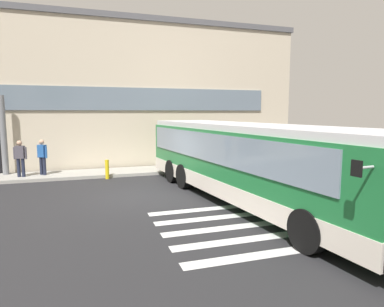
{
  "coord_description": "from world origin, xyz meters",
  "views": [
    {
      "loc": [
        -1.93,
        -12.08,
        3.1
      ],
      "look_at": [
        1.99,
        0.07,
        1.5
      ],
      "focal_mm": 30.95,
      "sensor_mm": 36.0,
      "label": 1
    }
  ],
  "objects_px": {
    "entry_support_column": "(3,135)",
    "bus_main_foreground": "(247,164)",
    "safety_bollard_yellow": "(107,169)",
    "passenger_near_column": "(21,156)",
    "passenger_by_doorway": "(42,155)"
  },
  "relations": [
    {
      "from": "passenger_near_column",
      "to": "safety_bollard_yellow",
      "type": "distance_m",
      "value": 3.94
    },
    {
      "from": "passenger_near_column",
      "to": "passenger_by_doorway",
      "type": "distance_m",
      "value": 0.91
    },
    {
      "from": "bus_main_foreground",
      "to": "passenger_near_column",
      "type": "bearing_deg",
      "value": 141.23
    },
    {
      "from": "passenger_by_doorway",
      "to": "safety_bollard_yellow",
      "type": "xyz_separation_m",
      "value": [
        2.87,
        -1.16,
        -0.63
      ]
    },
    {
      "from": "passenger_near_column",
      "to": "safety_bollard_yellow",
      "type": "bearing_deg",
      "value": -14.47
    },
    {
      "from": "entry_support_column",
      "to": "bus_main_foreground",
      "type": "xyz_separation_m",
      "value": [
        8.93,
        -7.35,
        -0.68
      ]
    },
    {
      "from": "entry_support_column",
      "to": "safety_bollard_yellow",
      "type": "xyz_separation_m",
      "value": [
        4.57,
        -1.8,
        -1.57
      ]
    },
    {
      "from": "safety_bollard_yellow",
      "to": "passenger_by_doorway",
      "type": "bearing_deg",
      "value": 158.05
    },
    {
      "from": "bus_main_foreground",
      "to": "passenger_by_doorway",
      "type": "distance_m",
      "value": 9.86
    },
    {
      "from": "entry_support_column",
      "to": "passenger_near_column",
      "type": "bearing_deg",
      "value": -45.76
    },
    {
      "from": "entry_support_column",
      "to": "safety_bollard_yellow",
      "type": "bearing_deg",
      "value": -21.49
    },
    {
      "from": "bus_main_foreground",
      "to": "passenger_near_column",
      "type": "relative_size",
      "value": 7.52
    },
    {
      "from": "entry_support_column",
      "to": "passenger_near_column",
      "type": "distance_m",
      "value": 1.47
    },
    {
      "from": "passenger_near_column",
      "to": "passenger_by_doorway",
      "type": "bearing_deg",
      "value": 11.79
    },
    {
      "from": "entry_support_column",
      "to": "passenger_by_doorway",
      "type": "distance_m",
      "value": 2.04
    }
  ]
}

